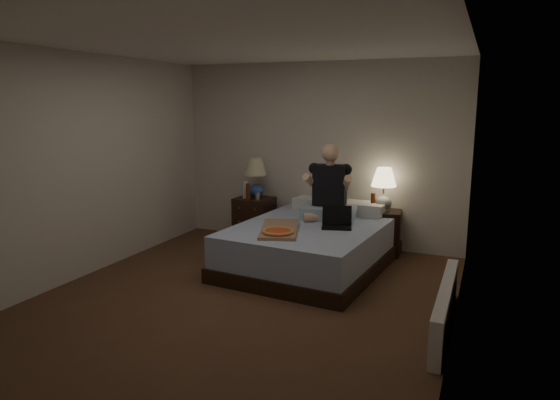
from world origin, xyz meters
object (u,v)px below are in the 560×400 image
at_px(water_bottle, 245,189).
at_px(beer_bottle_right, 373,202).
at_px(bed, 311,246).
at_px(person, 329,182).
at_px(lamp_left, 256,178).
at_px(soda_can, 257,196).
at_px(nightstand_right, 383,232).
at_px(beer_bottle_left, 248,192).
at_px(radiator, 445,308).
at_px(nightstand_left, 255,220).
at_px(laptop, 337,218).
at_px(pizza_box, 278,233).
at_px(lamp_right, 383,189).

height_order(water_bottle, beer_bottle_right, water_bottle).
bearing_deg(bed, person, 80.02).
distance_m(bed, lamp_left, 1.51).
bearing_deg(soda_can, beer_bottle_right, 6.97).
distance_m(nightstand_right, soda_can, 1.76).
distance_m(lamp_left, beer_bottle_left, 0.27).
distance_m(beer_bottle_left, person, 1.26).
relative_size(bed, radiator, 1.32).
bearing_deg(beer_bottle_right, nightstand_left, -177.12).
distance_m(soda_can, person, 1.18).
height_order(soda_can, beer_bottle_left, beer_bottle_left).
height_order(nightstand_right, person, person).
xyz_separation_m(bed, soda_can, (-1.01, 0.64, 0.42)).
height_order(laptop, pizza_box, laptop).
distance_m(nightstand_right, lamp_left, 1.90).
xyz_separation_m(beer_bottle_right, laptop, (-0.22, -0.88, -0.05)).
bearing_deg(radiator, beer_bottle_right, 118.89).
relative_size(bed, nightstand_left, 3.31).
height_order(lamp_left, beer_bottle_right, lamp_left).
xyz_separation_m(nightstand_left, beer_bottle_right, (1.66, 0.08, 0.37)).
height_order(nightstand_right, laptop, laptop).
bearing_deg(bed, beer_bottle_left, 158.35).
distance_m(bed, person, 0.82).
xyz_separation_m(water_bottle, person, (1.32, -0.30, 0.23)).
bearing_deg(nightstand_right, bed, -134.78).
xyz_separation_m(nightstand_left, lamp_right, (1.78, 0.14, 0.54)).
height_order(beer_bottle_left, pizza_box, beer_bottle_left).
bearing_deg(radiator, bed, 145.05).
xyz_separation_m(person, radiator, (1.54, -1.51, -0.79)).
bearing_deg(person, nightstand_right, 35.28).
xyz_separation_m(bed, laptop, (0.33, -0.05, 0.38)).
height_order(nightstand_left, laptop, laptop).
bearing_deg(radiator, nightstand_right, 115.28).
height_order(bed, person, person).
relative_size(laptop, pizza_box, 0.45).
xyz_separation_m(nightstand_right, person, (-0.58, -0.52, 0.70)).
bearing_deg(lamp_left, soda_can, -57.53).
xyz_separation_m(soda_can, person, (1.11, -0.28, 0.31)).
bearing_deg(lamp_right, lamp_left, -176.91).
distance_m(person, radiator, 2.29).
height_order(soda_can, laptop, laptop).
bearing_deg(lamp_right, water_bottle, -173.48).
bearing_deg(radiator, lamp_right, 115.57).
bearing_deg(beer_bottle_left, nightstand_right, 9.91).
height_order(nightstand_left, beer_bottle_right, beer_bottle_right).
bearing_deg(laptop, soda_can, 137.24).
xyz_separation_m(soda_can, beer_bottle_left, (-0.11, -0.07, 0.06)).
relative_size(nightstand_left, radiator, 0.40).
distance_m(bed, laptop, 0.51).
relative_size(nightstand_left, soda_can, 6.37).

